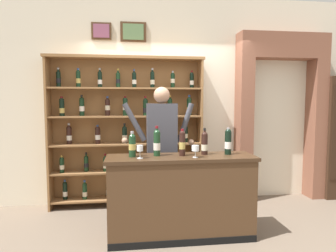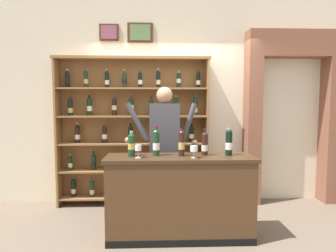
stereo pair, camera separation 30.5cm
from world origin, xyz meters
TOP-DOWN VIEW (x-y plane):
  - ground_plane at (0.00, 0.00)m, footprint 14.00×14.00m
  - back_wall at (-0.00, 1.39)m, footprint 12.00×0.19m
  - wine_shelf at (-0.60, 1.17)m, footprint 2.32×0.30m
  - archway_doorway at (1.86, 1.24)m, footprint 1.45×0.45m
  - tasting_counter at (0.03, -0.00)m, footprint 1.71×0.49m
  - shopkeeper at (-0.14, 0.54)m, footprint 0.96×0.22m
  - tasting_bottle_grappa at (-0.53, 0.02)m, footprint 0.08×0.08m
  - tasting_bottle_rosso at (-0.24, 0.05)m, footprint 0.08×0.08m
  - tasting_bottle_super_tuscan at (0.05, 0.02)m, footprint 0.07×0.07m
  - tasting_bottle_brunello at (0.32, 0.06)m, footprint 0.08×0.08m
  - tasting_bottle_prosecco at (0.60, 0.03)m, footprint 0.08×0.08m
  - wine_glass_spare at (-0.44, -0.08)m, footprint 0.07×0.07m
  - wine_glass_center at (0.17, -0.11)m, footprint 0.08×0.08m

SIDE VIEW (x-z plane):
  - ground_plane at x=0.00m, z-range -0.02..0.00m
  - tasting_counter at x=0.03m, z-range 0.00..0.96m
  - wine_glass_center at x=0.17m, z-range 0.99..1.13m
  - wine_glass_spare at x=-0.44m, z-range 0.99..1.14m
  - tasting_bottle_brunello at x=0.32m, z-range 0.94..1.25m
  - shopkeeper at x=-0.14m, z-range 0.21..1.98m
  - tasting_bottle_grappa at x=-0.53m, z-range 0.95..1.24m
  - tasting_bottle_super_tuscan at x=0.05m, z-range 0.96..1.27m
  - tasting_bottle_prosecco at x=0.60m, z-range 0.95..1.27m
  - tasting_bottle_rosso at x=-0.24m, z-range 0.94..1.29m
  - wine_shelf at x=-0.60m, z-range 0.06..2.30m
  - archway_doorway at x=1.86m, z-range 0.17..2.82m
  - back_wall at x=0.00m, z-range 0.00..3.22m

